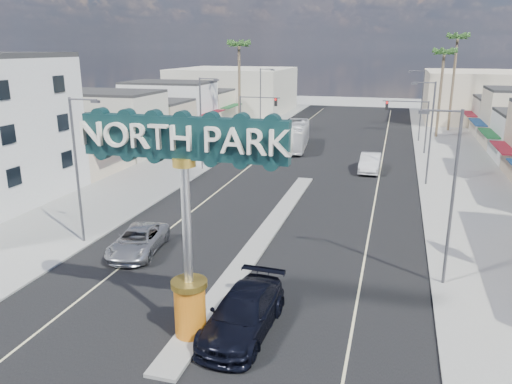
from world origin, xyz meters
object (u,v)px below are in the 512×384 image
Objects in this scene: streetlight_l_far at (262,98)px; streetlight_r_mid at (429,128)px; palm_right_far at (457,42)px; suv_right at (243,313)px; traffic_signal_left at (254,111)px; palm_right_mid at (444,56)px; palm_left_far at (239,49)px; city_bus at (295,136)px; streetlight_r_near at (450,190)px; gateway_sign at (186,204)px; streetlight_r_far at (420,102)px; streetlight_l_mid at (202,119)px; streetlight_l_near at (78,164)px; suv_left at (138,241)px; car_parked_right at (370,163)px; traffic_signal_right at (411,116)px.

streetlight_l_far is 30.32m from streetlight_r_mid.
palm_right_far reaches higher than suv_right.
palm_right_mid is (22.18, 12.01, 6.33)m from traffic_signal_left.
traffic_signal_left is 10.14m from palm_left_far.
streetlight_r_mid is 19.87m from city_bus.
streetlight_r_near reaches higher than city_bus.
streetlight_l_far is (-10.43, 50.02, -0.86)m from gateway_sign.
streetlight_r_far is (0.00, 42.00, 0.00)m from streetlight_r_near.
streetlight_l_mid is 28.90m from streetlight_r_near.
traffic_signal_left is at bearing 87.90° from streetlight_l_near.
streetlight_r_far is at bearing 4.88° from palm_left_far.
palm_right_far is at bearing 38.82° from city_bus.
streetlight_r_near is 17.51m from suv_left.
streetlight_l_mid is 20.87m from streetlight_r_mid.
streetlight_r_far is at bearing -122.69° from palm_right_mid.
palm_right_far reaches higher than streetlight_r_near.
city_bus reaches higher than suv_left.
traffic_signal_left is at bearing 146.36° from car_parked_right.
palm_right_far is 61.52m from suv_right.
streetlight_l_near is 51.92m from palm_right_mid.
streetlight_l_near is 0.81× the size of city_bus.
streetlight_l_near reaches higher than traffic_signal_right.
gateway_sign is 32.78m from car_parked_right.
streetlight_l_near is 0.69× the size of palm_left_far.
city_bus is at bearing 78.91° from streetlight_l_near.
gateway_sign reaches higher than car_parked_right.
palm_right_mid is at bearing 47.97° from streetlight_l_mid.
streetlight_r_mid is at bearing 43.79° from streetlight_l_near.
streetlight_r_far is 49.91m from suv_right.
streetlight_l_near is at bearing -119.99° from traffic_signal_right.
palm_left_far reaches higher than suv_right.
streetlight_r_far is at bearing 0.00° from streetlight_l_far.
city_bus is at bearing -53.12° from streetlight_l_far.
palm_left_far is at bearing 139.52° from streetlight_r_mid.
traffic_signal_right is (9.18, 42.02, -1.65)m from gateway_sign.
streetlight_l_mid and streetlight_r_near have the same top height.
car_parked_right is at bearing -50.86° from city_bus.
palm_right_far is 2.62× the size of suv_left.
streetlight_l_mid is 0.74× the size of palm_right_mid.
palm_left_far is at bearing -156.80° from palm_right_far.
car_parked_right is at bearing 80.22° from gateway_sign.
gateway_sign is 1.02× the size of streetlight_r_far.
palm_left_far is 2.43× the size of suv_left.
streetlight_l_mid is 30.32m from streetlight_r_far.
suv_left is at bearing -85.59° from traffic_signal_left.
palm_left_far is at bearing 164.85° from traffic_signal_right.
streetlight_r_near is at bearing -87.90° from traffic_signal_right.
gateway_sign is 43.04m from traffic_signal_left.
streetlight_r_far is at bearing 90.00° from streetlight_r_mid.
streetlight_l_far is 7.21m from palm_left_far.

